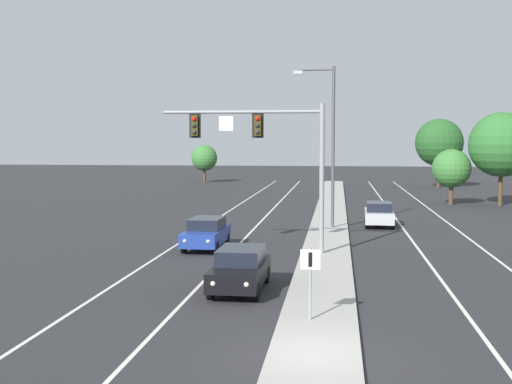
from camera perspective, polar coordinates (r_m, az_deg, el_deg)
ground_plane at (r=17.53m, az=5.03°, el=-14.09°), size 260.00×260.00×0.00m
median_island at (r=35.06m, az=6.10°, el=-4.60°), size 2.40×110.00×0.15m
lane_stripe_oncoming_center at (r=42.32m, az=-0.12°, el=-3.12°), size 0.14×100.00×0.01m
lane_stripe_receding_center at (r=42.19m, az=12.67°, el=-3.25°), size 0.14×100.00×0.01m
edge_stripe_left at (r=42.85m, az=-4.51°, el=-3.04°), size 0.14×100.00×0.01m
edge_stripe_right at (r=42.64m, az=17.09°, el=-3.26°), size 0.14×100.00×0.01m
overhead_signal_mast at (r=31.96m, az=1.17°, el=4.06°), size 7.84×0.44×7.20m
median_sign_post at (r=20.18m, az=4.69°, el=-6.95°), size 0.60×0.10×2.20m
street_lamp_median at (r=41.61m, az=6.35°, el=4.72°), size 2.58×0.28×10.00m
car_oncoming_black at (r=24.79m, az=-1.38°, el=-6.60°), size 1.86×4.49×1.58m
car_oncoming_blue at (r=34.35m, az=-4.30°, el=-3.52°), size 1.88×4.49×1.58m
car_receding_silver at (r=43.93m, az=10.53°, el=-1.85°), size 1.93×4.51×1.58m
tree_far_right_b at (r=60.28m, az=20.36°, el=3.84°), size 5.54×5.54×8.01m
tree_far_right_c at (r=59.89m, az=16.46°, el=1.95°), size 3.35×3.35×4.85m
tree_far_left_b at (r=88.80m, az=-4.46°, el=2.92°), size 3.45×3.45×4.98m
tree_far_right_a at (r=81.44m, az=15.47°, el=4.11°), size 5.65×5.65×8.17m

